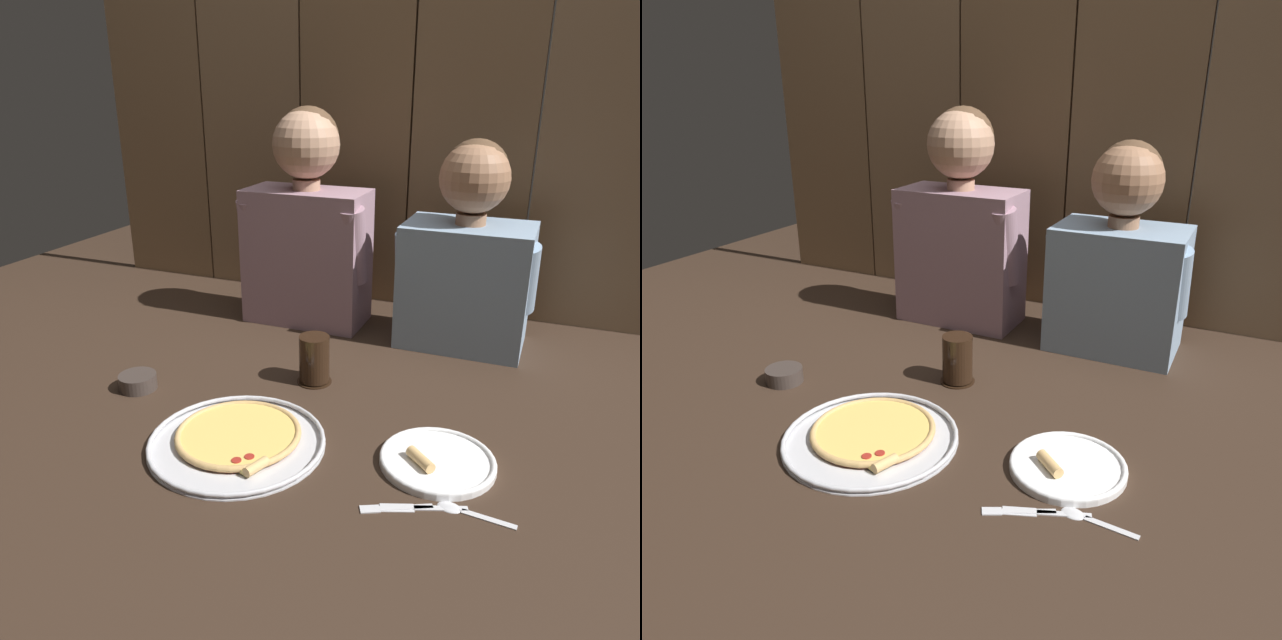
# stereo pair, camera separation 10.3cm
# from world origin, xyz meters

# --- Properties ---
(ground_plane) EXTENTS (3.20, 3.20, 0.00)m
(ground_plane) POSITION_xyz_m (0.00, 0.00, 0.00)
(ground_plane) COLOR #332319
(pizza_tray) EXTENTS (0.37, 0.37, 0.03)m
(pizza_tray) POSITION_xyz_m (-0.10, -0.18, 0.01)
(pizza_tray) COLOR silver
(pizza_tray) RESTS_ON ground
(dinner_plate) EXTENTS (0.23, 0.23, 0.03)m
(dinner_plate) POSITION_xyz_m (0.30, -0.11, 0.01)
(dinner_plate) COLOR white
(dinner_plate) RESTS_ON ground
(drinking_glass) EXTENTS (0.09, 0.09, 0.12)m
(drinking_glass) POSITION_xyz_m (-0.05, 0.13, 0.06)
(drinking_glass) COLOR black
(drinking_glass) RESTS_ON ground
(dipping_bowl) EXTENTS (0.09, 0.09, 0.04)m
(dipping_bowl) POSITION_xyz_m (-0.44, -0.07, 0.02)
(dipping_bowl) COLOR #3D332D
(dipping_bowl) RESTS_ON ground
(table_fork) EXTENTS (0.12, 0.07, 0.01)m
(table_fork) POSITION_xyz_m (0.26, -0.27, 0.00)
(table_fork) COLOR silver
(table_fork) RESTS_ON ground
(table_knife) EXTENTS (0.15, 0.07, 0.01)m
(table_knife) POSITION_xyz_m (0.31, -0.24, 0.00)
(table_knife) COLOR silver
(table_knife) RESTS_ON ground
(table_spoon) EXTENTS (0.14, 0.03, 0.01)m
(table_spoon) POSITION_xyz_m (0.37, -0.23, 0.00)
(table_spoon) COLOR silver
(table_spoon) RESTS_ON ground
(diner_left) EXTENTS (0.40, 0.20, 0.63)m
(diner_left) POSITION_xyz_m (-0.24, 0.51, 0.31)
(diner_left) COLOR gray
(diner_left) RESTS_ON ground
(diner_right) EXTENTS (0.38, 0.23, 0.56)m
(diner_right) POSITION_xyz_m (0.24, 0.51, 0.26)
(diner_right) COLOR #849EB7
(diner_right) RESTS_ON ground
(wooden_backdrop_wall) EXTENTS (2.19, 0.03, 1.16)m
(wooden_backdrop_wall) POSITION_xyz_m (-0.00, 0.78, 0.58)
(wooden_backdrop_wall) COLOR brown
(wooden_backdrop_wall) RESTS_ON ground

